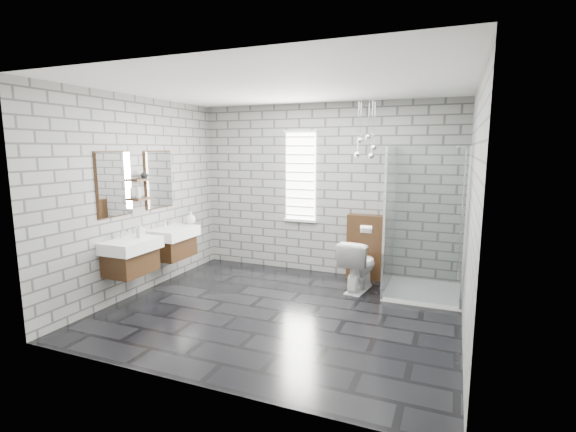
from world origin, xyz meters
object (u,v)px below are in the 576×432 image
Objects in this scene: cistern_panel at (367,247)px; shower_enclosure at (416,260)px; vanity_left at (129,246)px; vanity_right at (171,234)px; toilet at (359,265)px.

cistern_panel is 0.93m from shower_enclosure.
vanity_left and vanity_right have the same top height.
toilet is (-0.78, -0.05, -0.14)m from shower_enclosure.
vanity_right is 2.77m from toilet.
vanity_left reaches higher than toilet.
vanity_right is at bearing 90.00° from vanity_left.
vanity_right is 2.14× the size of toilet.
vanity_left is 3.80m from shower_enclosure.
vanity_right reaches higher than toilet.
shower_enclosure is (3.41, 0.80, -0.25)m from vanity_right.
toilet is at bearing -176.56° from shower_enclosure.
vanity_right is 1.57× the size of cistern_panel.
cistern_panel is at bearing 146.33° from shower_enclosure.
vanity_right is (0.00, 0.86, 0.00)m from vanity_left.
vanity_right reaches higher than cistern_panel.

